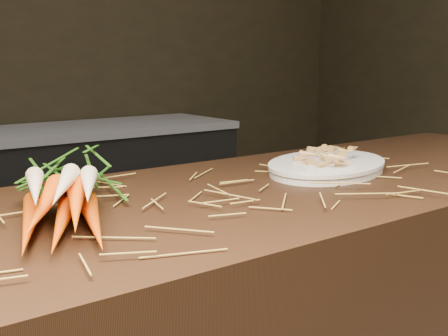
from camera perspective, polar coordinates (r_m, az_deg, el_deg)
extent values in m
cube|color=black|center=(3.12, -15.40, -4.03)|extent=(1.80, 0.60, 0.80)
cube|color=#99999E|center=(3.04, -15.80, 3.63)|extent=(1.82, 0.62, 0.04)
cone|color=#CB3E07|center=(0.97, -19.18, -5.43)|extent=(0.15, 0.31, 0.04)
cone|color=#CB3E07|center=(0.97, -16.17, -5.34)|extent=(0.17, 0.30, 0.04)
cone|color=#CB3E07|center=(0.96, -13.14, -5.24)|extent=(0.14, 0.31, 0.04)
cone|color=#CB3E07|center=(0.95, -17.82, -3.69)|extent=(0.18, 0.30, 0.04)
cone|color=#CB3E07|center=(0.95, -14.82, -3.58)|extent=(0.16, 0.31, 0.04)
cone|color=beige|center=(0.97, -18.64, -1.98)|extent=(0.12, 0.29, 0.05)
cone|color=beige|center=(0.95, -16.02, -1.79)|extent=(0.16, 0.28, 0.05)
cone|color=beige|center=(0.96, -13.61, -1.79)|extent=(0.15, 0.28, 0.05)
ellipsoid|color=#306313|center=(1.22, -15.39, -0.22)|extent=(0.29, 0.33, 0.10)
cube|color=silver|center=(1.61, 12.84, 1.32)|extent=(0.04, 0.15, 0.00)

